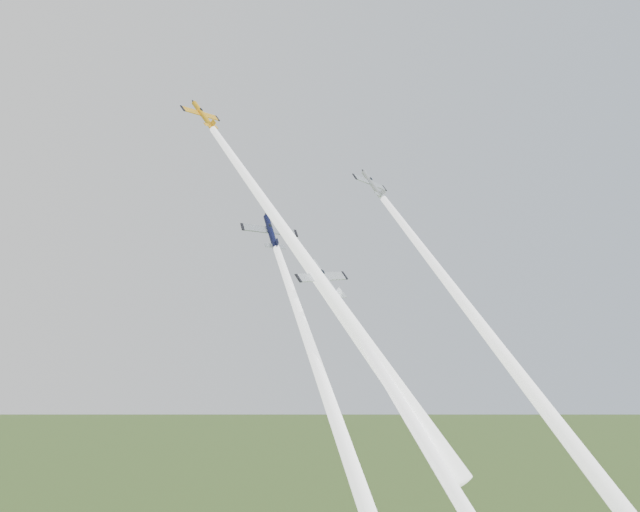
{
  "coord_description": "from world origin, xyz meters",
  "views": [
    {
      "loc": [
        -51.34,
        -96.95,
        79.69
      ],
      "look_at": [
        0.0,
        -6.0,
        92.0
      ],
      "focal_mm": 45.0,
      "sensor_mm": 36.0,
      "label": 1
    }
  ],
  "objects_px": {
    "plane_yellow": "(203,115)",
    "plane_navy": "(271,232)",
    "plane_silver_low": "(325,279)",
    "plane_silver_right": "(372,184)"
  },
  "relations": [
    {
      "from": "plane_yellow",
      "to": "plane_navy",
      "type": "distance_m",
      "value": 19.93
    },
    {
      "from": "plane_yellow",
      "to": "plane_silver_low",
      "type": "relative_size",
      "value": 0.88
    },
    {
      "from": "plane_yellow",
      "to": "plane_silver_right",
      "type": "xyz_separation_m",
      "value": [
        23.68,
        -7.77,
        -9.02
      ]
    },
    {
      "from": "plane_navy",
      "to": "plane_silver_right",
      "type": "distance_m",
      "value": 17.91
    },
    {
      "from": "plane_silver_right",
      "to": "plane_silver_low",
      "type": "bearing_deg",
      "value": -158.0
    },
    {
      "from": "plane_yellow",
      "to": "plane_navy",
      "type": "xyz_separation_m",
      "value": [
        7.79,
        -6.46,
        -17.16
      ]
    },
    {
      "from": "plane_silver_right",
      "to": "plane_silver_low",
      "type": "relative_size",
      "value": 0.88
    },
    {
      "from": "plane_silver_low",
      "to": "plane_navy",
      "type": "bearing_deg",
      "value": 82.93
    },
    {
      "from": "plane_yellow",
      "to": "plane_silver_right",
      "type": "height_order",
      "value": "plane_yellow"
    },
    {
      "from": "plane_yellow",
      "to": "plane_silver_right",
      "type": "bearing_deg",
      "value": -40.58
    }
  ]
}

